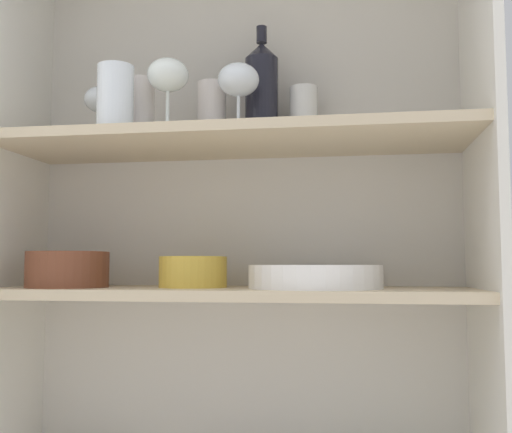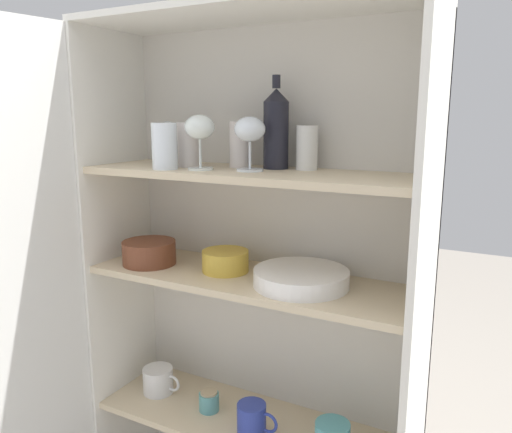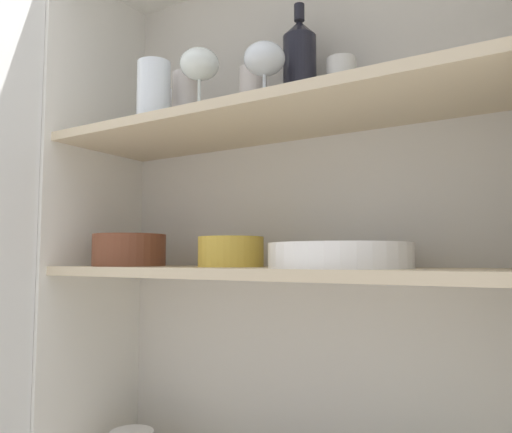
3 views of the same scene
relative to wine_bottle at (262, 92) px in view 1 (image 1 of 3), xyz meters
The scene contains 16 objects.
cupboard_back_panel 0.49m from the wine_bottle, 121.94° to the left, with size 0.98×0.02×1.55m, color silver.
cupboard_side_left 0.72m from the wine_bottle, behind, with size 0.02×0.33×1.55m, color white.
cupboard_side_right 0.65m from the wine_bottle, ahead, with size 0.02×0.33×1.55m, color white.
shelf_board_middle 0.44m from the wine_bottle, 123.42° to the right, with size 0.94×0.29×0.02m, color beige.
shelf_board_upper 0.15m from the wine_bottle, 123.42° to the right, with size 0.94×0.29×0.02m, color beige.
tumbler_glass_0 0.10m from the wine_bottle, ahead, with size 0.06×0.06×0.12m.
tumbler_glass_1 0.12m from the wine_bottle, behind, with size 0.06×0.06×0.13m.
tumbler_glass_2 0.31m from the wine_bottle, 148.74° to the right, with size 0.07×0.07×0.13m.
tumbler_glass_3 0.26m from the wine_bottle, 163.21° to the right, with size 0.06×0.06×0.13m.
wine_glass_0 0.21m from the wine_bottle, 143.27° to the right, with size 0.08×0.08×0.15m.
wine_glass_1 0.10m from the wine_bottle, 110.65° to the right, with size 0.08×0.08×0.15m.
wine_glass_2 0.35m from the wine_bottle, behind, with size 0.08×0.08×0.13m.
wine_bottle is the anchor object (origin of this frame).
plate_stack_white 0.42m from the wine_bottle, 33.77° to the right, with size 0.26×0.26×0.04m.
mixing_bowl_large 0.55m from the wine_bottle, 163.92° to the right, with size 0.16×0.16×0.07m.
serving_bowl_small 0.41m from the wine_bottle, 154.30° to the right, with size 0.14×0.14×0.06m.
Camera 1 is at (0.23, -1.02, 0.88)m, focal length 42.00 mm.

